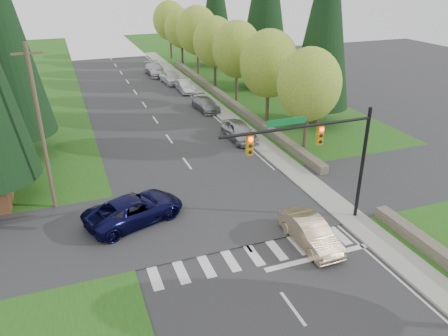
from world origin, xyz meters
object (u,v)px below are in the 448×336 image
parked_car_c (185,86)px  parked_car_d (171,77)px  sedan_champagne (310,233)px  parked_car_b (206,104)px  parked_car_a (239,131)px  parked_car_e (155,70)px  suv_navy (135,209)px

parked_car_c → parked_car_d: parked_car_d is taller
sedan_champagne → parked_car_c: (2.40, 32.52, -0.01)m
parked_car_d → parked_car_b: bearing=-92.1°
parked_car_a → sedan_champagne: bearing=-99.8°
parked_car_e → sedan_champagne: bearing=-92.2°
parked_car_d → sedan_champagne: bearing=-97.4°
parked_car_c → parked_car_e: (-1.40, 9.79, 0.05)m
sedan_champagne → parked_car_e: (1.00, 42.31, 0.04)m
parked_car_b → parked_car_d: (-0.53, 12.48, 0.17)m
sedan_champagne → suv_navy: suv_navy is taller
parked_car_e → parked_car_c: bearing=-82.7°
suv_navy → parked_car_a: size_ratio=1.22×
parked_car_b → parked_car_a: bearing=-94.6°
sedan_champagne → parked_car_b: size_ratio=1.00×
parked_car_c → parked_car_d: bearing=97.4°
sedan_champagne → parked_car_e: parked_car_e is taller
sedan_champagne → parked_car_d: size_ratio=0.93×
parked_car_a → parked_car_b: parked_car_a is taller
sedan_champagne → parked_car_b: sedan_champagne is taller
sedan_champagne → parked_car_a: size_ratio=0.94×
parked_car_b → parked_car_c: 7.77m
parked_car_a → parked_car_d: (-0.53, 21.50, 0.01)m
sedan_champagne → parked_car_d: 37.27m
suv_navy → parked_car_e: size_ratio=1.08×
parked_car_c → parked_car_e: parked_car_e is taller
parked_car_b → parked_car_d: 12.49m
parked_car_d → parked_car_a: bearing=-93.1°
parked_car_b → parked_car_e: size_ratio=0.83×
parked_car_d → parked_car_e: 5.16m
sedan_champagne → suv_navy: size_ratio=0.77×
suv_navy → parked_car_d: (10.20, 31.62, 0.01)m
parked_car_e → parked_car_a: bearing=-87.8°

